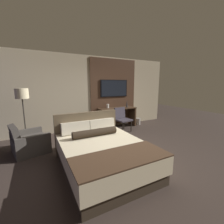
# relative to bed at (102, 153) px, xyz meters

# --- Properties ---
(ground_plane) EXTENTS (16.00, 16.00, 0.00)m
(ground_plane) POSITION_rel_bed_xyz_m (0.72, 0.27, -0.32)
(ground_plane) COLOR #332823
(wall_back_tv_panel) EXTENTS (7.20, 0.09, 2.80)m
(wall_back_tv_panel) POSITION_rel_bed_xyz_m (0.85, 2.86, 1.08)
(wall_back_tv_panel) COLOR #BCAD8E
(wall_back_tv_panel) RESTS_ON ground_plane
(bed) EXTENTS (1.64, 2.13, 1.03)m
(bed) POSITION_rel_bed_xyz_m (0.00, 0.00, 0.00)
(bed) COLOR #33281E
(bed) RESTS_ON ground_plane
(desk) EXTENTS (1.54, 0.56, 0.80)m
(desk) POSITION_rel_bed_xyz_m (1.79, 2.56, 0.21)
(desk) COLOR #422D1E
(desk) RESTS_ON ground_plane
(tv) EXTENTS (1.23, 0.04, 0.69)m
(tv) POSITION_rel_bed_xyz_m (1.79, 2.79, 1.26)
(tv) COLOR black
(desk_chair) EXTENTS (0.60, 0.59, 0.88)m
(desk_chair) POSITION_rel_bed_xyz_m (1.68, 1.98, 0.20)
(desk_chair) COLOR #38333D
(desk_chair) RESTS_ON ground_plane
(armchair_by_window) EXTENTS (0.97, 0.99, 0.75)m
(armchair_by_window) POSITION_rel_bed_xyz_m (-1.39, 1.54, -0.07)
(armchair_by_window) COLOR #47423D
(armchair_by_window) RESTS_ON ground_plane
(floor_lamp) EXTENTS (0.34, 0.34, 1.63)m
(floor_lamp) POSITION_rel_bed_xyz_m (-1.47, 2.10, 1.04)
(floor_lamp) COLOR #282623
(floor_lamp) RESTS_ON ground_plane
(vase_tall) EXTENTS (0.07, 0.07, 0.31)m
(vase_tall) POSITION_rel_bed_xyz_m (2.22, 2.46, 0.64)
(vase_tall) COLOR #333338
(vase_tall) RESTS_ON desk
(vase_short) EXTENTS (0.10, 0.10, 0.16)m
(vase_short) POSITION_rel_bed_xyz_m (1.42, 2.65, 0.56)
(vase_short) COLOR silver
(vase_short) RESTS_ON desk
(waste_bin) EXTENTS (0.22, 0.22, 0.28)m
(waste_bin) POSITION_rel_bed_xyz_m (2.78, 2.42, -0.18)
(waste_bin) COLOR gray
(waste_bin) RESTS_ON ground_plane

